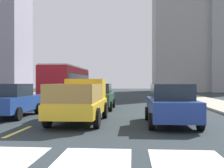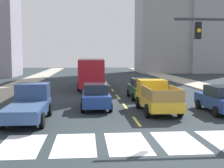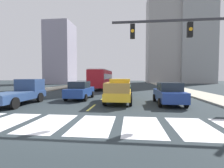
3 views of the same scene
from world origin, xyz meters
The scene contains 22 objects.
ground_plane centered at (0.00, 0.00, 0.00)m, with size 160.00×160.00×0.00m, color #242D30.
sidewalk_right centered at (10.80, 18.00, 0.07)m, with size 3.35×110.00×0.15m, color #A19D8B.
sidewalk_left centered at (-10.80, 18.00, 0.07)m, with size 3.35×110.00×0.15m, color #A19D8B.
crosswalk_stripe_1 centered at (-5.39, 0.00, 0.00)m, with size 1.72×3.25×0.01m, color silver.
crosswalk_stripe_2 centered at (-3.23, 0.00, 0.00)m, with size 1.72×3.25×0.01m, color silver.
crosswalk_stripe_3 centered at (-1.08, 0.00, 0.00)m, with size 1.72×3.25×0.01m, color silver.
crosswalk_stripe_4 centered at (1.08, 0.00, 0.00)m, with size 1.72×3.25×0.01m, color silver.
lane_dash_0 centered at (0.00, 4.00, 0.00)m, with size 0.16×2.40×0.01m, color #D8D44B.
lane_dash_1 centered at (0.00, 9.00, 0.00)m, with size 0.16×2.40×0.01m, color #D8D44B.
lane_dash_2 centered at (0.00, 14.00, 0.00)m, with size 0.16×2.40×0.01m, color #D8D44B.
lane_dash_3 centered at (0.00, 19.00, 0.00)m, with size 0.16×2.40×0.01m, color #D8D44B.
lane_dash_4 centered at (0.00, 24.00, 0.00)m, with size 0.16×2.40×0.01m, color #D8D44B.
lane_dash_5 centered at (0.00, 29.00, 0.00)m, with size 0.16×2.40×0.01m, color #D8D44B.
lane_dash_6 centered at (0.00, 34.00, 0.00)m, with size 0.16×2.40×0.01m, color #D8D44B.
lane_dash_7 centered at (0.00, 39.00, 0.00)m, with size 0.16×2.40×0.01m, color #D8D44B.
pickup_stakebed centered at (1.76, 6.92, 0.94)m, with size 2.18×5.20×1.96m.
pickup_dark centered at (-5.94, 4.92, 0.92)m, with size 2.18×5.20×1.96m.
city_bus centered at (-2.29, 21.08, 1.95)m, with size 2.72×10.80×3.32m.
sedan_mid centered at (5.73, 6.03, 0.86)m, with size 2.02×4.40×1.72m.
sedan_far centered at (1.86, 12.62, 0.86)m, with size 2.02×4.40×1.72m.
sedan_near_left centered at (-2.11, 8.14, 0.86)m, with size 2.02×4.40×1.72m.
block_mid_right centered at (14.16, 51.86, 14.61)m, with size 11.36×10.18×29.22m, color #979593.
Camera 2 is at (-2.73, -11.80, 3.59)m, focal length 47.33 mm.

